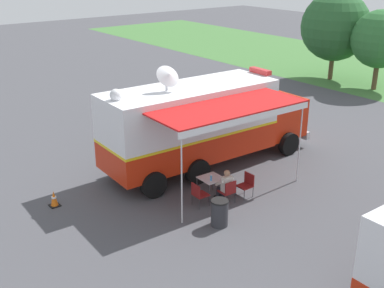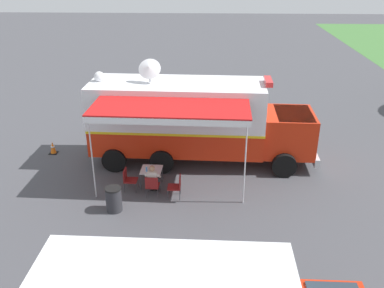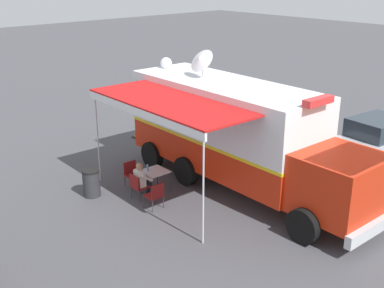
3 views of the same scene
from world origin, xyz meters
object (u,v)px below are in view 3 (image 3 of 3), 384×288
folding_chair_beside_table (132,172)px  car_behind_truck (378,140)px  seated_responder (142,179)px  command_truck (239,133)px  folding_table (155,173)px  trash_bin (91,183)px  traffic_cone (137,131)px  water_bottle (148,168)px  folding_chair_spare_by_truck (155,194)px  folding_chair_at_table (138,185)px

folding_chair_beside_table → car_behind_truck: (-8.30, 4.46, 0.37)m
seated_responder → car_behind_truck: 9.27m
command_truck → folding_table: 3.08m
trash_bin → command_truck: bearing=146.4°
command_truck → traffic_cone: (-0.47, -6.45, -1.66)m
water_bottle → traffic_cone: water_bottle is taller
folding_chair_spare_by_truck → command_truck: bearing=169.7°
folding_chair_at_table → traffic_cone: (-3.58, -4.98, -0.23)m
folding_chair_beside_table → trash_bin: (1.43, -0.26, -0.06)m
water_bottle → folding_chair_beside_table: water_bottle is taller
folding_table → water_bottle: bearing=-42.0°
command_truck → car_behind_truck: command_truck is taller
folding_chair_spare_by_truck → water_bottle: bearing=-117.1°
folding_chair_at_table → traffic_cone: bearing=-125.7°
traffic_cone → car_behind_truck: size_ratio=0.13×
traffic_cone → seated_responder: bearing=55.8°
folding_table → folding_chair_spare_by_truck: 1.31m
folding_chair_spare_by_truck → trash_bin: size_ratio=0.96×
folding_chair_at_table → folding_chair_beside_table: (-0.47, -0.97, 0.00)m
folding_chair_at_table → trash_bin: bearing=-52.1°
folding_table → car_behind_truck: car_behind_truck is taller
command_truck → trash_bin: (4.07, -2.71, -1.49)m
folding_chair_beside_table → water_bottle: bearing=102.7°
folding_chair_spare_by_truck → trash_bin: bearing=-65.5°
folding_chair_at_table → folding_chair_beside_table: size_ratio=1.00×
folding_table → car_behind_truck: size_ratio=0.19×
water_bottle → folding_chair_spare_by_truck: bearing=62.9°
seated_responder → car_behind_truck: car_behind_truck is taller
folding_chair_at_table → car_behind_truck: bearing=158.3°
folding_chair_spare_by_truck → traffic_cone: (-3.56, -5.89, -0.23)m
folding_chair_beside_table → seated_responder: size_ratio=0.70×
folding_chair_beside_table → car_behind_truck: car_behind_truck is taller
command_truck → folding_chair_spare_by_truck: size_ratio=10.99×
folding_chair_beside_table → folding_chair_spare_by_truck: (0.45, 1.88, 0.00)m
folding_table → trash_bin: bearing=-32.2°
command_truck → folding_chair_spare_by_truck: bearing=-10.3°
folding_chair_spare_by_truck → seated_responder: (-0.17, -0.90, 0.14)m
folding_table → seated_responder: (0.61, 0.13, -0.02)m
water_bottle → seated_responder: bearing=33.3°
seated_responder → folding_table: bearing=-168.0°
folding_table → trash_bin: trash_bin is taller
folding_chair_spare_by_truck → folding_table: bearing=-127.2°
command_truck → seated_responder: bearing=-26.7°
car_behind_truck → command_truck: bearing=-19.6°
folding_chair_beside_table → car_behind_truck: size_ratio=0.20×
command_truck → folding_chair_at_table: size_ratio=10.99×
folding_table → water_bottle: water_bottle is taller
folding_table → folding_chair_spare_by_truck: folding_chair_spare_by_truck is taller
water_bottle → car_behind_truck: (-8.15, 3.77, 0.05)m
folding_table → folding_chair_at_table: (0.80, 0.12, -0.16)m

